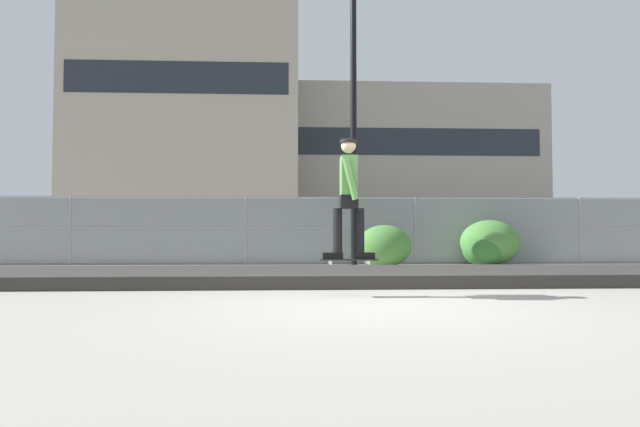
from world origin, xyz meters
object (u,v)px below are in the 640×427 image
at_px(street_lamp, 353,88).
at_px(parked_car_near, 223,233).
at_px(skater, 349,191).
at_px(parked_car_mid, 395,233).
at_px(shrub_left, 384,246).
at_px(shrub_center, 483,250).
at_px(skateboard, 349,260).
at_px(shrub_right, 490,243).

height_order(street_lamp, parked_car_near, street_lamp).
bearing_deg(parked_car_near, skater, -72.14).
distance_m(skater, parked_car_mid, 10.12).
bearing_deg(shrub_left, parked_car_near, 137.77).
xyz_separation_m(parked_car_near, shrub_left, (4.66, -4.23, -0.31)).
relative_size(skater, shrub_center, 1.57).
height_order(parked_car_mid, shrub_center, parked_car_mid).
distance_m(skateboard, skater, 0.96).
height_order(parked_car_near, parked_car_mid, same).
relative_size(parked_car_near, shrub_left, 3.28).
bearing_deg(street_lamp, shrub_right, 6.48).
height_order(parked_car_near, shrub_right, parked_car_near).
bearing_deg(skater, street_lamp, 82.86).
bearing_deg(parked_car_near, skateboard, -72.14).
bearing_deg(skateboard, parked_car_near, 107.86).
relative_size(parked_car_near, shrub_center, 4.19).
distance_m(parked_car_mid, shrub_right, 4.00).
distance_m(parked_car_near, parked_car_mid, 5.76).
bearing_deg(parked_car_mid, skater, -104.76).
xyz_separation_m(skater, street_lamp, (0.73, 5.80, 3.13)).
relative_size(skater, shrub_left, 1.23).
height_order(shrub_left, shrub_center, shrub_left).
relative_size(street_lamp, shrub_right, 4.81).
distance_m(skateboard, street_lamp, 7.13).
bearing_deg(street_lamp, skater, -97.14).
bearing_deg(skateboard, parked_car_mid, 75.24).
bearing_deg(parked_car_mid, parked_car_near, 178.96).
height_order(parked_car_near, shrub_center, parked_car_near).
bearing_deg(shrub_center, skateboard, -124.66).
bearing_deg(shrub_right, street_lamp, -173.52).
relative_size(skateboard, street_lamp, 0.11).
relative_size(street_lamp, shrub_center, 6.97).
bearing_deg(street_lamp, parked_car_near, 133.83).
xyz_separation_m(skater, shrub_left, (1.48, 5.64, -0.94)).
relative_size(street_lamp, shrub_left, 5.45).
relative_size(skater, shrub_right, 1.08).
relative_size(skater, parked_car_mid, 0.37).
distance_m(skater, street_lamp, 6.63).
distance_m(skater, shrub_center, 7.35).
height_order(skateboard, shrub_left, shrub_left).
xyz_separation_m(parked_car_near, parked_car_mid, (5.76, -0.10, 0.00)).
bearing_deg(street_lamp, shrub_center, 2.99).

